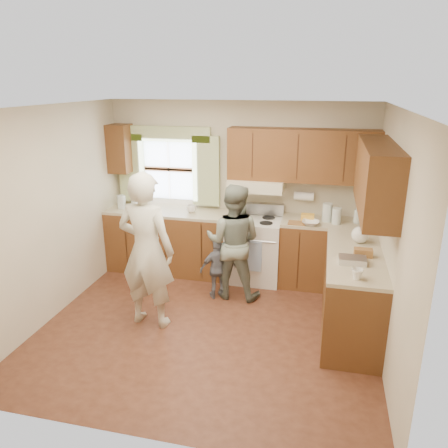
% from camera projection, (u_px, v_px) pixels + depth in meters
% --- Properties ---
extents(room, '(3.80, 3.80, 3.80)m').
position_uv_depth(room, '(207.00, 226.00, 4.74)').
color(room, '#462315').
rests_on(room, ground).
extents(kitchen_fixtures, '(3.80, 2.25, 2.15)m').
position_uv_depth(kitchen_fixtures, '(274.00, 234.00, 5.73)').
color(kitchen_fixtures, '#46270F').
rests_on(kitchen_fixtures, ground).
extents(stove, '(0.76, 0.67, 1.07)m').
position_uv_depth(stove, '(254.00, 248.00, 6.25)').
color(stove, silver).
rests_on(stove, ground).
extents(woman_left, '(0.71, 0.50, 1.83)m').
position_uv_depth(woman_left, '(147.00, 251.00, 4.95)').
color(woman_left, beige).
rests_on(woman_left, ground).
extents(woman_right, '(0.76, 0.61, 1.53)m').
position_uv_depth(woman_right, '(233.00, 242.00, 5.65)').
color(woman_right, '#283E2F').
rests_on(woman_right, ground).
extents(child, '(0.52, 0.41, 0.82)m').
position_uv_depth(child, '(218.00, 269.00, 5.71)').
color(child, slate).
rests_on(child, ground).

